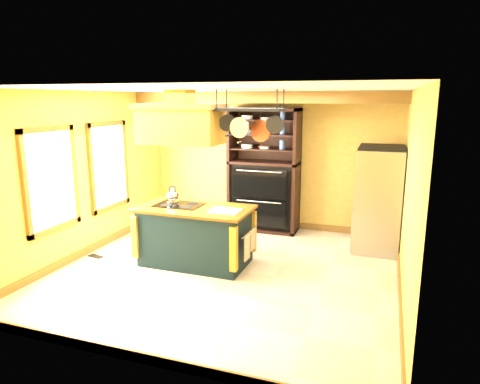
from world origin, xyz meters
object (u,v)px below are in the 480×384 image
Objects in this scene: range_hood at (181,122)px; hutch at (264,184)px; kitchen_island at (195,235)px; refrigerator at (378,201)px; pot_rack at (251,116)px.

range_hood is 0.54× the size of hutch.
refrigerator reaches higher than kitchen_island.
range_hood is at bearing -108.51° from hutch.
pot_rack is (1.10, 0.00, 0.10)m from range_hood.
hutch reaches higher than refrigerator.
pot_rack is 0.42× the size of hutch.
kitchen_island is 2.07m from pot_rack.
hutch is at bearing 76.87° from kitchen_island.
pot_rack is 2.81m from refrigerator.
refrigerator is (2.68, 1.61, 0.39)m from kitchen_island.
kitchen_island is 2.24m from hutch.
range_hood is 1.28× the size of pot_rack.
hutch is at bearing 100.34° from pot_rack.
range_hood is at bearing -179.30° from kitchen_island.
hutch is (-2.16, 0.52, 0.06)m from refrigerator.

